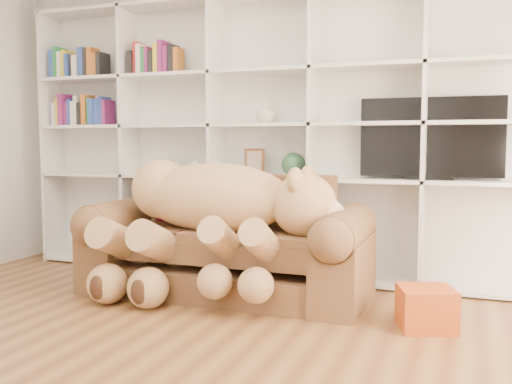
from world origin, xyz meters
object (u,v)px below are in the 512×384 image
at_px(gift_box, 426,308).
at_px(tv, 431,139).
at_px(teddy_bear, 212,212).
at_px(sofa, 228,249).

distance_m(gift_box, tv, 1.47).
height_order(teddy_bear, gift_box, teddy_bear).
xyz_separation_m(sofa, teddy_bear, (-0.05, -0.18, 0.31)).
height_order(gift_box, tv, tv).
bearing_deg(teddy_bear, gift_box, -4.22).
relative_size(teddy_bear, tv, 1.64).
xyz_separation_m(gift_box, tv, (-0.06, 1.04, 1.05)).
bearing_deg(tv, gift_box, -86.61).
distance_m(sofa, teddy_bear, 0.36).
distance_m(teddy_bear, gift_box, 1.64).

